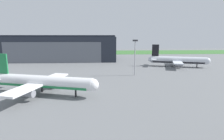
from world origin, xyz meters
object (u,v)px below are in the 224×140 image
(maintenance_hangar, at_px, (58,48))
(apron_light_mast, at_px, (135,54))
(airliner_near_left, at_px, (42,82))
(airliner_far_left, at_px, (178,60))

(maintenance_hangar, bearing_deg, apron_light_mast, -50.36)
(maintenance_hangar, height_order, airliner_near_left, maintenance_hangar)
(maintenance_hangar, xyz_separation_m, apron_light_mast, (50.79, -61.31, 0.77))
(airliner_near_left, bearing_deg, apron_light_mast, 38.04)
(airliner_near_left, xyz_separation_m, apron_light_mast, (35.22, 27.56, 6.11))
(apron_light_mast, bearing_deg, maintenance_hangar, 129.64)
(airliner_far_left, distance_m, airliner_near_left, 84.90)
(maintenance_hangar, relative_size, airliner_near_left, 2.45)
(airliner_far_left, xyz_separation_m, airliner_near_left, (-67.03, -52.11, 0.10))
(maintenance_hangar, bearing_deg, airliner_far_left, -23.99)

